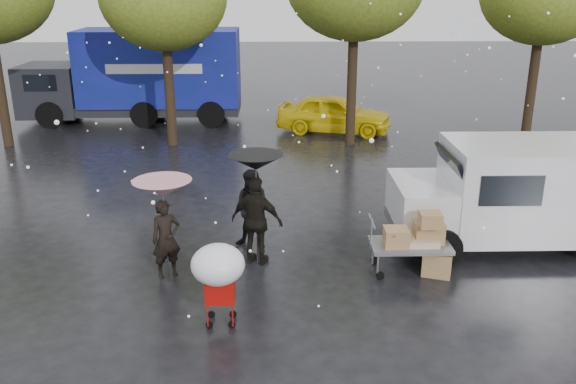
{
  "coord_description": "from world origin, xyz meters",
  "views": [
    {
      "loc": [
        -0.05,
        -10.04,
        5.33
      ],
      "look_at": [
        0.19,
        1.0,
        1.44
      ],
      "focal_mm": 38.0,
      "sensor_mm": 36.0,
      "label": 1
    }
  ],
  "objects_px": {
    "vendor_cart": "(415,237)",
    "shopping_cart": "(218,269)",
    "white_van": "(521,192)",
    "yellow_taxi": "(334,114)",
    "person_pink": "(166,239)",
    "person_black": "(257,221)",
    "blue_truck": "(139,76)"
  },
  "relations": [
    {
      "from": "vendor_cart",
      "to": "shopping_cart",
      "type": "distance_m",
      "value": 4.03
    },
    {
      "from": "white_van",
      "to": "vendor_cart",
      "type": "bearing_deg",
      "value": -153.07
    },
    {
      "from": "white_van",
      "to": "yellow_taxi",
      "type": "xyz_separation_m",
      "value": [
        -2.91,
        9.92,
        -0.47
      ]
    },
    {
      "from": "person_pink",
      "to": "yellow_taxi",
      "type": "bearing_deg",
      "value": 44.62
    },
    {
      "from": "white_van",
      "to": "shopping_cart",
      "type": "bearing_deg",
      "value": -152.08
    },
    {
      "from": "person_pink",
      "to": "person_black",
      "type": "relative_size",
      "value": 0.85
    },
    {
      "from": "person_black",
      "to": "white_van",
      "type": "height_order",
      "value": "white_van"
    },
    {
      "from": "blue_truck",
      "to": "vendor_cart",
      "type": "bearing_deg",
      "value": -59.33
    },
    {
      "from": "blue_truck",
      "to": "yellow_taxi",
      "type": "height_order",
      "value": "blue_truck"
    },
    {
      "from": "white_van",
      "to": "blue_truck",
      "type": "distance_m",
      "value": 15.78
    },
    {
      "from": "shopping_cart",
      "to": "white_van",
      "type": "distance_m",
      "value": 6.74
    },
    {
      "from": "yellow_taxi",
      "to": "person_pink",
      "type": "bearing_deg",
      "value": 174.3
    },
    {
      "from": "shopping_cart",
      "to": "white_van",
      "type": "xyz_separation_m",
      "value": [
        5.95,
        3.16,
        0.1
      ]
    },
    {
      "from": "vendor_cart",
      "to": "white_van",
      "type": "distance_m",
      "value": 2.76
    },
    {
      "from": "shopping_cart",
      "to": "yellow_taxi",
      "type": "relative_size",
      "value": 0.36
    },
    {
      "from": "person_pink",
      "to": "vendor_cart",
      "type": "distance_m",
      "value": 4.66
    },
    {
      "from": "person_black",
      "to": "vendor_cart",
      "type": "relative_size",
      "value": 1.17
    },
    {
      "from": "white_van",
      "to": "blue_truck",
      "type": "height_order",
      "value": "blue_truck"
    },
    {
      "from": "person_pink",
      "to": "blue_truck",
      "type": "relative_size",
      "value": 0.18
    },
    {
      "from": "vendor_cart",
      "to": "yellow_taxi",
      "type": "xyz_separation_m",
      "value": [
        -0.48,
        11.16,
        -0.03
      ]
    },
    {
      "from": "vendor_cart",
      "to": "yellow_taxi",
      "type": "height_order",
      "value": "yellow_taxi"
    },
    {
      "from": "person_pink",
      "to": "shopping_cart",
      "type": "xyz_separation_m",
      "value": [
        1.14,
        -1.87,
        0.31
      ]
    },
    {
      "from": "yellow_taxi",
      "to": "person_black",
      "type": "bearing_deg",
      "value": -178.42
    },
    {
      "from": "person_pink",
      "to": "white_van",
      "type": "distance_m",
      "value": 7.22
    },
    {
      "from": "person_black",
      "to": "yellow_taxi",
      "type": "bearing_deg",
      "value": -83.14
    },
    {
      "from": "vendor_cart",
      "to": "white_van",
      "type": "height_order",
      "value": "white_van"
    },
    {
      "from": "yellow_taxi",
      "to": "shopping_cart",
      "type": "bearing_deg",
      "value": -178.34
    },
    {
      "from": "person_pink",
      "to": "shopping_cart",
      "type": "bearing_deg",
      "value": -83.58
    },
    {
      "from": "person_black",
      "to": "vendor_cart",
      "type": "xyz_separation_m",
      "value": [
        2.99,
        -0.45,
        -0.16
      ]
    },
    {
      "from": "blue_truck",
      "to": "white_van",
      "type": "bearing_deg",
      "value": -49.4
    },
    {
      "from": "person_black",
      "to": "vendor_cart",
      "type": "height_order",
      "value": "person_black"
    },
    {
      "from": "person_black",
      "to": "yellow_taxi",
      "type": "xyz_separation_m",
      "value": [
        2.51,
        10.71,
        -0.19
      ]
    }
  ]
}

